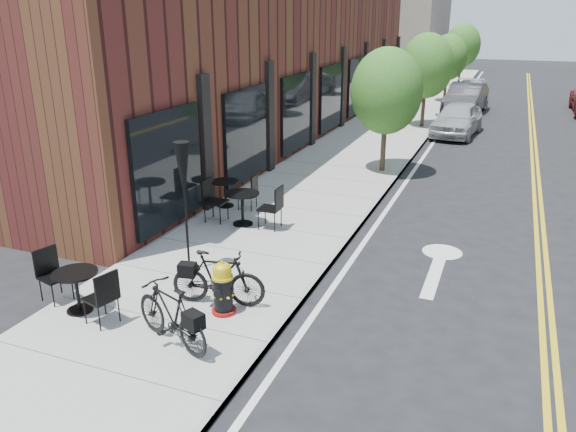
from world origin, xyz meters
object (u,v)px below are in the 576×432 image
at_px(parked_car_c, 471,93).
at_px(bicycle_left, 171,315).
at_px(bistro_set_a, 77,286).
at_px(parked_car_a, 457,119).
at_px(patio_umbrella, 184,180).
at_px(bistro_set_b, 242,204).
at_px(bistro_set_c, 225,190).
at_px(parked_car_b, 466,99).
at_px(fire_hydrant, 223,288).
at_px(bicycle_right, 218,278).

bearing_deg(parked_car_c, bicycle_left, -100.14).
distance_m(bistro_set_a, parked_car_a, 18.38).
distance_m(patio_umbrella, parked_car_c, 25.03).
distance_m(bistro_set_b, bistro_set_c, 1.45).
bearing_deg(bistro_set_b, patio_umbrella, -88.15).
xyz_separation_m(bicycle_left, parked_car_b, (2.15, 23.92, 0.14)).
bearing_deg(fire_hydrant, bicycle_left, -116.42).
bearing_deg(bistro_set_c, bistro_set_a, -90.83).
height_order(fire_hydrant, patio_umbrella, patio_umbrella).
height_order(bicycle_right, bistro_set_b, bistro_set_b).
bearing_deg(parked_car_c, patio_umbrella, -103.16).
distance_m(bistro_set_c, patio_umbrella, 4.10).
distance_m(fire_hydrant, parked_car_c, 26.08).
bearing_deg(patio_umbrella, parked_car_c, 82.46).
xyz_separation_m(parked_car_a, parked_car_b, (-0.17, 5.79, 0.06)).
height_order(bicycle_right, parked_car_b, parked_car_b).
bearing_deg(parked_car_c, bicycle_right, -100.22).
relative_size(bicycle_right, parked_car_c, 0.37).
xyz_separation_m(patio_umbrella, parked_car_b, (3.28, 21.56, -1.19)).
bearing_deg(bicycle_left, parked_car_b, -163.69).
relative_size(bistro_set_c, parked_car_c, 0.38).
relative_size(bistro_set_a, parked_car_a, 0.44).
distance_m(bistro_set_b, parked_car_a, 13.61).
relative_size(fire_hydrant, bicycle_left, 0.57).
height_order(bicycle_left, bicycle_right, bicycle_left).
bearing_deg(parked_car_a, fire_hydrant, -91.08).
distance_m(patio_umbrella, parked_car_a, 16.20).
distance_m(bistro_set_a, patio_umbrella, 2.64).
bearing_deg(bistro_set_a, bistro_set_c, 107.38).
relative_size(fire_hydrant, parked_car_c, 0.21).
xyz_separation_m(bicycle_right, patio_umbrella, (-1.20, 1.01, 1.33)).
distance_m(bistro_set_a, parked_car_b, 24.01).
relative_size(fire_hydrant, parked_car_b, 0.21).
bearing_deg(bicycle_right, bistro_set_b, 8.38).
bearing_deg(fire_hydrant, parked_car_a, 70.56).
height_order(bicycle_left, bistro_set_a, bicycle_left).
bearing_deg(parked_car_a, bistro_set_a, -97.86).
height_order(fire_hydrant, bistro_set_c, fire_hydrant).
xyz_separation_m(fire_hydrant, bicycle_left, (-0.28, -1.13, 0.05)).
xyz_separation_m(fire_hydrant, parked_car_b, (1.87, 22.80, 0.19)).
xyz_separation_m(fire_hydrant, patio_umbrella, (-1.41, 1.23, 1.38)).
bearing_deg(patio_umbrella, fire_hydrant, -41.23).
xyz_separation_m(bistro_set_a, bistro_set_b, (0.76, 4.73, 0.04)).
height_order(bicycle_right, parked_car_c, parked_car_c).
bearing_deg(fire_hydrant, bistro_set_a, -172.24).
bearing_deg(bicycle_right, bistro_set_c, 14.78).
height_order(bistro_set_b, parked_car_b, parked_car_b).
height_order(bicycle_left, parked_car_a, parked_car_a).
bearing_deg(bistro_set_c, parked_car_a, 66.06).
xyz_separation_m(fire_hydrant, bistro_set_b, (-1.53, 3.88, 0.07)).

